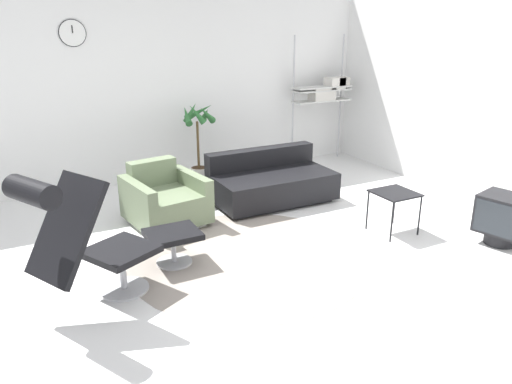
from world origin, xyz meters
TOP-DOWN VIEW (x-y plane):
  - ground_plane at (0.00, 0.00)m, footprint 12.00×12.00m
  - wall_back at (-0.00, 2.90)m, footprint 12.00×0.09m
  - wall_right at (3.31, 0.00)m, footprint 0.06×12.00m
  - round_rug at (-0.17, -0.15)m, footprint 2.45×2.45m
  - lounge_chair at (-1.79, -0.37)m, footprint 1.20×0.95m
  - ottoman at (-0.88, 0.10)m, footprint 0.52×0.44m
  - armchair_red at (-0.62, 1.15)m, footprint 0.94×0.97m
  - couch_low at (0.88, 1.25)m, footprint 1.59×0.89m
  - side_table at (1.61, -0.32)m, footprint 0.45×0.45m
  - crt_television at (2.43, -1.12)m, footprint 0.54×0.58m
  - potted_plant at (0.31, 2.39)m, footprint 0.53×0.60m
  - shelf_unit at (2.66, 2.56)m, footprint 1.02×0.28m

SIDE VIEW (x-z plane):
  - ground_plane at x=0.00m, z-range 0.00..0.00m
  - round_rug at x=-0.17m, z-range 0.00..0.01m
  - couch_low at x=0.88m, z-range -0.08..0.58m
  - ottoman at x=-0.88m, z-range 0.09..0.43m
  - armchair_red at x=-0.62m, z-range -0.09..0.63m
  - crt_television at x=2.43m, z-range 0.03..0.59m
  - side_table at x=1.61m, z-range 0.19..0.68m
  - potted_plant at x=0.31m, z-range 0.05..1.26m
  - lounge_chair at x=-1.79m, z-range 0.09..1.34m
  - shelf_unit at x=2.66m, z-range 0.17..2.26m
  - wall_right at x=3.31m, z-range 0.00..2.80m
  - wall_back at x=0.00m, z-range 0.00..2.80m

